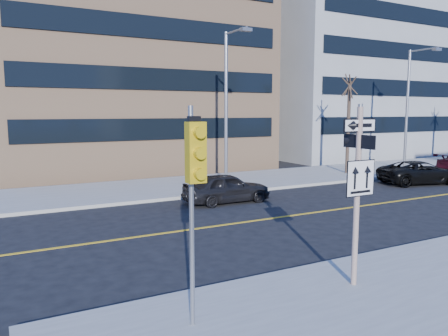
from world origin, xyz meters
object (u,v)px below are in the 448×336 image
parked_car_a (226,188)px  streetlight_a (228,98)px  sign_pole (358,185)px  parked_car_c (420,172)px  streetlight_b (410,101)px  traffic_signal (195,171)px  street_tree_west (350,88)px

parked_car_a → streetlight_a: streetlight_a is taller
sign_pole → parked_car_c: sign_pole is taller
parked_car_a → streetlight_a: size_ratio=0.49×
sign_pole → parked_car_c: bearing=33.2°
parked_car_c → streetlight_b: 6.88m
traffic_signal → street_tree_west: bearing=39.4°
traffic_signal → parked_car_c: (18.19, 9.42, -2.38)m
parked_car_c → traffic_signal: bearing=132.5°
parked_car_a → streetlight_b: streetlight_b is taller
parked_car_a → sign_pole: bearing=169.1°
streetlight_a → streetlight_b: (14.00, 0.00, 0.00)m
sign_pole → parked_car_a: (2.08, 9.92, -1.76)m
parked_car_c → sign_pole: bearing=138.3°
traffic_signal → street_tree_west: street_tree_west is taller
street_tree_west → parked_car_c: bearing=-75.3°
streetlight_b → street_tree_west: streetlight_b is taller
parked_car_a → parked_car_c: 12.13m
parked_car_a → parked_car_c: parked_car_a is taller
sign_pole → parked_car_a: bearing=78.1°
streetlight_a → streetlight_b: 14.00m
streetlight_a → street_tree_west: bearing=3.5°
streetlight_a → streetlight_b: same height
sign_pole → streetlight_b: (18.00, 13.27, 2.32)m
traffic_signal → parked_car_c: 20.62m
parked_car_a → parked_car_c: bearing=-92.1°
sign_pole → streetlight_b: bearing=36.4°
sign_pole → traffic_signal: sign_pole is taller
sign_pole → street_tree_west: size_ratio=0.64×
streetlight_a → streetlight_b: bearing=0.0°
parked_car_a → streetlight_a: (1.92, 3.36, 4.08)m
sign_pole → streetlight_b: size_ratio=0.51×
street_tree_west → streetlight_a: bearing=-176.5°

